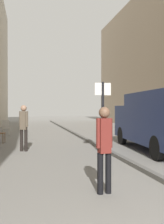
{
  "coord_description": "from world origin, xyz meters",
  "views": [
    {
      "loc": [
        -1.42,
        -1.26,
        1.66
      ],
      "look_at": [
        1.09,
        10.6,
        1.49
      ],
      "focal_mm": 42.33,
      "sensor_mm": 36.0,
      "label": 1
    }
  ],
  "objects_px": {
    "street_sign_post": "(103,111)",
    "pedestrian_main_foreground": "(24,125)",
    "delivery_van": "(158,119)",
    "cafe_chair_by_doorway": "(6,127)",
    "pedestrian_mid_block": "(104,144)"
  },
  "relations": [
    {
      "from": "pedestrian_main_foreground",
      "to": "cafe_chair_by_doorway",
      "type": "bearing_deg",
      "value": -58.51
    },
    {
      "from": "street_sign_post",
      "to": "delivery_van",
      "type": "bearing_deg",
      "value": -171.39
    },
    {
      "from": "pedestrian_mid_block",
      "to": "cafe_chair_by_doorway",
      "type": "xyz_separation_m",
      "value": [
        -2.69,
        11.52,
        -0.43
      ]
    },
    {
      "from": "pedestrian_mid_block",
      "to": "cafe_chair_by_doorway",
      "type": "height_order",
      "value": "pedestrian_mid_block"
    },
    {
      "from": "pedestrian_main_foreground",
      "to": "delivery_van",
      "type": "xyz_separation_m",
      "value": [
        5.16,
        -0.95,
        0.19
      ]
    },
    {
      "from": "pedestrian_mid_block",
      "to": "cafe_chair_by_doorway",
      "type": "bearing_deg",
      "value": 97.06
    },
    {
      "from": "street_sign_post",
      "to": "pedestrian_mid_block",
      "type": "bearing_deg",
      "value": 73.47
    },
    {
      "from": "street_sign_post",
      "to": "cafe_chair_by_doorway",
      "type": "height_order",
      "value": "street_sign_post"
    },
    {
      "from": "pedestrian_main_foreground",
      "to": "street_sign_post",
      "type": "bearing_deg",
      "value": 175.43
    },
    {
      "from": "pedestrian_mid_block",
      "to": "delivery_van",
      "type": "relative_size",
      "value": 0.31
    },
    {
      "from": "pedestrian_mid_block",
      "to": "street_sign_post",
      "type": "xyz_separation_m",
      "value": [
        1.2,
        4.18,
        0.57
      ]
    },
    {
      "from": "delivery_van",
      "to": "street_sign_post",
      "type": "distance_m",
      "value": 2.43
    },
    {
      "from": "cafe_chair_by_doorway",
      "to": "street_sign_post",
      "type": "bearing_deg",
      "value": 106.46
    },
    {
      "from": "delivery_van",
      "to": "cafe_chair_by_doorway",
      "type": "height_order",
      "value": "delivery_van"
    },
    {
      "from": "street_sign_post",
      "to": "pedestrian_main_foreground",
      "type": "bearing_deg",
      "value": -26.06
    }
  ]
}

